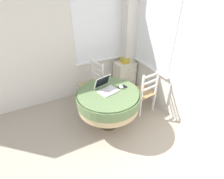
# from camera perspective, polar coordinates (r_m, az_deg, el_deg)

# --- Properties ---
(corner_room_shell) EXTENTS (4.19, 4.89, 2.55)m
(corner_room_shell) POSITION_cam_1_polar(r_m,az_deg,el_deg) (3.04, 4.48, 11.09)
(corner_room_shell) COLOR silver
(corner_room_shell) RESTS_ON ground_plane
(round_dining_table) EXTENTS (1.11, 1.11, 0.74)m
(round_dining_table) POSITION_cam_1_polar(r_m,az_deg,el_deg) (3.07, -1.19, -3.16)
(round_dining_table) COLOR #4C3D2D
(round_dining_table) RESTS_ON ground_plane
(laptop) EXTENTS (0.39, 0.39, 0.24)m
(laptop) POSITION_cam_1_polar(r_m,az_deg,el_deg) (3.02, -1.88, 0.60)
(laptop) COLOR white
(laptop) RESTS_ON round_dining_table
(computer_mouse) EXTENTS (0.07, 0.10, 0.05)m
(computer_mouse) POSITION_cam_1_polar(r_m,az_deg,el_deg) (3.09, 3.03, 0.88)
(computer_mouse) COLOR white
(computer_mouse) RESTS_ON round_dining_table
(cell_phone) EXTENTS (0.08, 0.11, 0.01)m
(cell_phone) POSITION_cam_1_polar(r_m,az_deg,el_deg) (3.14, 4.11, 1.02)
(cell_phone) COLOR black
(cell_phone) RESTS_ON round_dining_table
(dining_chair_near_back_window) EXTENTS (0.51, 0.51, 0.95)m
(dining_chair_near_back_window) POSITION_cam_1_polar(r_m,az_deg,el_deg) (3.81, -6.29, 1.80)
(dining_chair_near_back_window) COLOR tan
(dining_chair_near_back_window) RESTS_ON ground_plane
(dining_chair_near_right_window) EXTENTS (0.47, 0.48, 0.95)m
(dining_chair_near_right_window) POSITION_cam_1_polar(r_m,az_deg,el_deg) (3.58, 10.26, -0.84)
(dining_chair_near_right_window) COLOR tan
(dining_chair_near_right_window) RESTS_ON ground_plane
(corner_cabinet) EXTENTS (0.48, 0.40, 0.69)m
(corner_cabinet) POSITION_cam_1_polar(r_m,az_deg,el_deg) (4.40, 4.07, 4.91)
(corner_cabinet) COLOR silver
(corner_cabinet) RESTS_ON ground_plane
(storage_box) EXTENTS (0.16, 0.19, 0.10)m
(storage_box) POSITION_cam_1_polar(r_m,az_deg,el_deg) (4.23, 4.27, 9.65)
(storage_box) COLOR gold
(storage_box) RESTS_ON corner_cabinet
(book_on_cabinet) EXTENTS (0.16, 0.18, 0.02)m
(book_on_cabinet) POSITION_cam_1_polar(r_m,az_deg,el_deg) (4.19, 4.16, 8.88)
(book_on_cabinet) COLOR gold
(book_on_cabinet) RESTS_ON corner_cabinet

